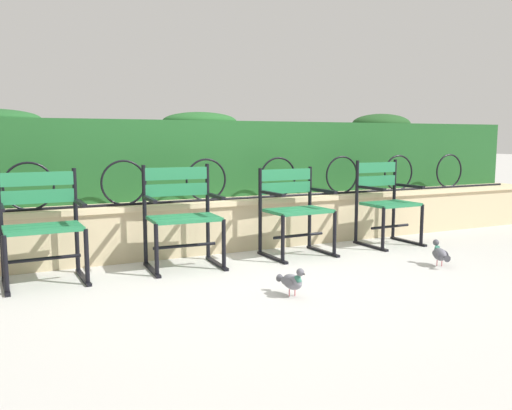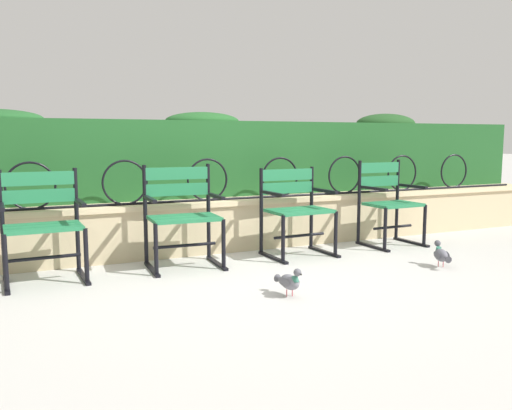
# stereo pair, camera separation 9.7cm
# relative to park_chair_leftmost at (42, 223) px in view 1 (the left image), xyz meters

# --- Properties ---
(ground_plane) EXTENTS (60.00, 60.00, 0.00)m
(ground_plane) POSITION_rel_park_chair_leftmost_xyz_m (1.73, -0.45, -0.47)
(ground_plane) COLOR #B7B5AF
(stone_wall) EXTENTS (8.38, 0.41, 0.52)m
(stone_wall) POSITION_rel_park_chair_leftmost_xyz_m (1.73, 0.49, -0.21)
(stone_wall) COLOR #C6B289
(stone_wall) RESTS_ON ground
(iron_arch_fence) EXTENTS (7.82, 0.02, 0.42)m
(iron_arch_fence) POSITION_rel_park_chair_leftmost_xyz_m (1.56, 0.42, 0.23)
(iron_arch_fence) COLOR black
(iron_arch_fence) RESTS_ON stone_wall
(hedge_row) EXTENTS (8.21, 0.64, 0.92)m
(hedge_row) POSITION_rel_park_chair_leftmost_xyz_m (1.75, 0.99, 0.47)
(hedge_row) COLOR #1E5123
(hedge_row) RESTS_ON stone_wall
(park_chair_leftmost) EXTENTS (0.63, 0.54, 0.89)m
(park_chair_leftmost) POSITION_rel_park_chair_leftmost_xyz_m (0.00, 0.00, 0.00)
(park_chair_leftmost) COLOR #237547
(park_chair_leftmost) RESTS_ON ground
(park_chair_centre_left) EXTENTS (0.65, 0.54, 0.90)m
(park_chair_centre_left) POSITION_rel_park_chair_leftmost_xyz_m (1.15, 0.00, 0.00)
(park_chair_centre_left) COLOR #237547
(park_chair_centre_left) RESTS_ON ground
(park_chair_centre_right) EXTENTS (0.64, 0.55, 0.85)m
(park_chair_centre_right) POSITION_rel_park_chair_leftmost_xyz_m (2.29, -0.00, -0.01)
(park_chair_centre_right) COLOR #237547
(park_chair_centre_right) RESTS_ON ground
(park_chair_rightmost) EXTENTS (0.59, 0.54, 0.90)m
(park_chair_rightmost) POSITION_rel_park_chair_leftmost_xyz_m (3.43, 0.03, -0.00)
(park_chair_rightmost) COLOR #237547
(park_chair_rightmost) RESTS_ON ground
(pigeon_near_chairs) EXTENTS (0.16, 0.28, 0.22)m
(pigeon_near_chairs) POSITION_rel_park_chair_leftmost_xyz_m (3.21, -0.99, -0.36)
(pigeon_near_chairs) COLOR #5B5B66
(pigeon_near_chairs) RESTS_ON ground
(pigeon_far_side) EXTENTS (0.13, 0.29, 0.22)m
(pigeon_far_side) POSITION_rel_park_chair_leftmost_xyz_m (1.58, -1.20, -0.36)
(pigeon_far_side) COLOR slate
(pigeon_far_side) RESTS_ON ground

